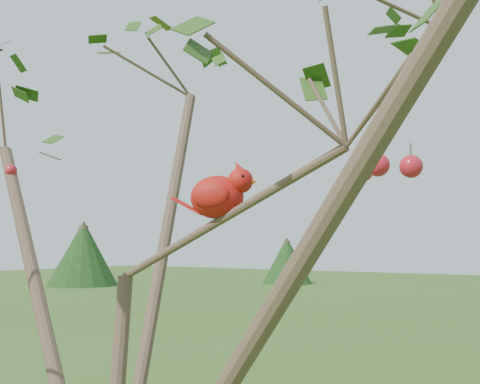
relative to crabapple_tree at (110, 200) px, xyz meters
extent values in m
sphere|color=red|center=(0.59, 0.06, 0.04)|extent=(0.04, 0.04, 0.04)
sphere|color=red|center=(0.47, 0.64, 0.36)|extent=(0.04, 0.04, 0.04)
sphere|color=red|center=(-0.79, 0.29, 0.15)|extent=(0.04, 0.04, 0.04)
sphere|color=red|center=(0.53, 0.12, 0.04)|extent=(0.04, 0.04, 0.04)
sphere|color=red|center=(0.63, 0.10, 0.04)|extent=(0.04, 0.04, 0.04)
ellipsoid|color=red|center=(0.22, 0.10, 0.00)|extent=(0.14, 0.12, 0.09)
sphere|color=red|center=(0.26, 0.12, 0.04)|extent=(0.07, 0.07, 0.05)
cone|color=red|center=(0.26, 0.12, 0.06)|extent=(0.05, 0.04, 0.04)
cone|color=#D85914|center=(0.29, 0.13, 0.03)|extent=(0.03, 0.03, 0.02)
ellipsoid|color=black|center=(0.28, 0.12, 0.03)|extent=(0.02, 0.03, 0.03)
cube|color=red|center=(0.15, 0.08, -0.01)|extent=(0.07, 0.05, 0.04)
ellipsoid|color=red|center=(0.20, 0.13, 0.01)|extent=(0.08, 0.05, 0.05)
ellipsoid|color=red|center=(0.22, 0.07, 0.01)|extent=(0.08, 0.05, 0.05)
cylinder|color=#443124|center=(-14.66, 25.73, -1.03)|extent=(0.33, 0.33, 2.18)
cone|color=#173512|center=(-14.66, 25.73, -0.94)|extent=(2.55, 2.55, 2.37)
cylinder|color=#443124|center=(-22.12, 18.85, -0.66)|extent=(0.44, 0.44, 2.92)
cone|color=#173512|center=(-22.12, 18.85, -0.54)|extent=(3.40, 3.40, 3.16)
camera|label=1|loc=(0.98, -0.90, -0.09)|focal=45.00mm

